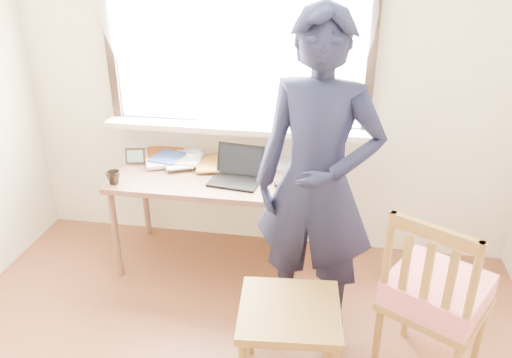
% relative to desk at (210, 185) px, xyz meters
% --- Properties ---
extents(room_shell, '(3.52, 4.02, 2.61)m').
position_rel_desk_xyz_m(room_shell, '(0.31, -1.43, 1.03)').
color(room_shell, beige).
rests_on(room_shell, ground).
extents(desk, '(1.27, 0.63, 0.68)m').
position_rel_desk_xyz_m(desk, '(0.00, 0.00, 0.00)').
color(desk, brown).
rests_on(desk, ground).
extents(laptop, '(0.35, 0.30, 0.22)m').
position_rel_desk_xyz_m(laptop, '(0.20, -0.03, 0.12)').
color(laptop, black).
rests_on(laptop, desk).
extents(mug_white, '(0.13, 0.13, 0.09)m').
position_rel_desk_xyz_m(mug_white, '(-0.15, 0.18, 0.12)').
color(mug_white, white).
rests_on(mug_white, desk).
extents(mug_dark, '(0.11, 0.11, 0.09)m').
position_rel_desk_xyz_m(mug_dark, '(-0.57, -0.23, 0.11)').
color(mug_dark, black).
rests_on(mug_dark, desk).
extents(mouse, '(0.10, 0.07, 0.04)m').
position_rel_desk_xyz_m(mouse, '(0.50, -0.10, 0.09)').
color(mouse, black).
rests_on(mouse, desk).
extents(desk_clutter, '(0.78, 0.47, 0.04)m').
position_rel_desk_xyz_m(desk_clutter, '(-0.19, 0.21, 0.09)').
color(desk_clutter, '#9F471D').
rests_on(desk_clutter, desk).
extents(book_a, '(0.30, 0.33, 0.03)m').
position_rel_desk_xyz_m(book_a, '(-0.45, 0.19, 0.08)').
color(book_a, white).
rests_on(book_a, desk).
extents(book_b, '(0.20, 0.27, 0.02)m').
position_rel_desk_xyz_m(book_b, '(0.43, 0.26, 0.08)').
color(book_b, white).
rests_on(book_b, desk).
extents(picture_frame, '(0.14, 0.05, 0.11)m').
position_rel_desk_xyz_m(picture_frame, '(-0.55, 0.10, 0.13)').
color(picture_frame, black).
rests_on(picture_frame, desk).
extents(work_chair, '(0.53, 0.51, 0.50)m').
position_rel_desk_xyz_m(work_chair, '(0.66, -1.03, -0.19)').
color(work_chair, olive).
rests_on(work_chair, ground).
extents(side_chair, '(0.62, 0.61, 0.99)m').
position_rel_desk_xyz_m(side_chair, '(1.36, -0.83, -0.09)').
color(side_chair, olive).
rests_on(side_chair, ground).
extents(person, '(0.75, 0.56, 1.85)m').
position_rel_desk_xyz_m(person, '(0.74, -0.53, 0.32)').
color(person, black).
rests_on(person, ground).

